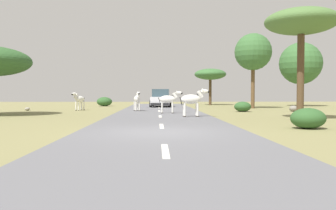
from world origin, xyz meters
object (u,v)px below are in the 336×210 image
tree_2 (210,75)px  rock_0 (293,109)px  zebra_3 (79,99)px  bush_2 (243,107)px  zebra_0 (137,99)px  car_0 (161,99)px  tree_0 (301,63)px  tree_4 (301,23)px  zebra_2 (192,100)px  bush_0 (104,102)px  bush_1 (308,118)px  zebra_4 (169,100)px  tree_1 (253,52)px  rock_1 (27,109)px

tree_2 → rock_0: 15.72m
zebra_3 → bush_2: size_ratio=1.19×
zebra_0 → car_0: size_ratio=0.35×
tree_0 → rock_0: tree_0 is taller
tree_4 → rock_0: tree_4 is taller
zebra_2 → bush_2: 7.62m
bush_0 → bush_1: bearing=-64.6°
car_0 → tree_4: bearing=116.2°
bush_0 → rock_0: size_ratio=2.55×
zebra_4 → zebra_3: bearing=-122.2°
tree_0 → zebra_2: bearing=-128.2°
tree_1 → rock_0: bearing=-74.4°
tree_2 → rock_0: bearing=-74.8°
zebra_4 → bush_1: bearing=31.2°
zebra_4 → bush_2: 6.30m
zebra_0 → zebra_2: size_ratio=0.91×
tree_0 → tree_4: size_ratio=1.19×
tree_4 → rock_0: (2.90, 8.11, -4.75)m
bush_1 → zebra_2: bearing=121.2°
tree_1 → rock_0: tree_1 is taller
tree_2 → bush_2: size_ratio=3.40×
rock_0 → zebra_0: bearing=178.5°
tree_1 → rock_1: size_ratio=17.15×
car_0 → bush_1: 21.96m
zebra_2 → zebra_0: bearing=-158.1°
tree_0 → tree_2: 9.97m
zebra_3 → bush_0: size_ratio=0.91×
zebra_3 → tree_4: bearing=169.7°
tree_0 → rock_1: size_ratio=17.02×
zebra_2 → bush_0: size_ratio=1.06×
zebra_2 → rock_0: zebra_2 is taller
zebra_0 → zebra_2: zebra_2 is taller
rock_1 → tree_2: bearing=37.6°
tree_1 → zebra_4: bearing=-133.5°
bush_0 → bush_2: size_ratio=1.30×
zebra_4 → rock_0: size_ratio=2.53×
bush_1 → car_0: bearing=104.4°
bush_1 → rock_1: bearing=137.8°
tree_0 → bush_0: size_ratio=4.15×
zebra_0 → zebra_4: 3.87m
bush_2 → zebra_4: bearing=-154.1°
zebra_0 → rock_1: 9.02m
rock_0 → bush_2: bearing=-178.5°
tree_0 → bush_2: bearing=-129.6°
tree_0 → bush_1: (-9.41, -23.19, -4.14)m
tree_4 → bush_0: 24.03m
zebra_0 → zebra_3: 5.15m
tree_2 → bush_2: (0.13, -14.92, -3.21)m
car_0 → tree_0: (14.86, 1.92, 3.70)m
zebra_0 → tree_4: tree_4 is taller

